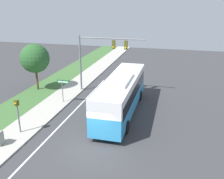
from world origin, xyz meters
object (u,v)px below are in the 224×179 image
object	(u,v)px
signal_gantry	(100,52)
bus	(121,93)
pedestrian_signal	(18,111)
street_sign	(63,87)

from	to	relation	value
signal_gantry	bus	bearing A→B (deg)	-54.25
bus	signal_gantry	distance (m)	6.61
pedestrian_signal	bus	bearing A→B (deg)	39.95
bus	pedestrian_signal	xyz separation A→B (m)	(-6.79, -5.69, -0.04)
pedestrian_signal	street_sign	world-z (taller)	pedestrian_signal
bus	pedestrian_signal	distance (m)	8.86
bus	signal_gantry	size ratio (longest dim) A/B	1.56
bus	signal_gantry	xyz separation A→B (m)	(-3.55, 4.93, 2.60)
signal_gantry	pedestrian_signal	distance (m)	11.41
signal_gantry	pedestrian_signal	world-z (taller)	signal_gantry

